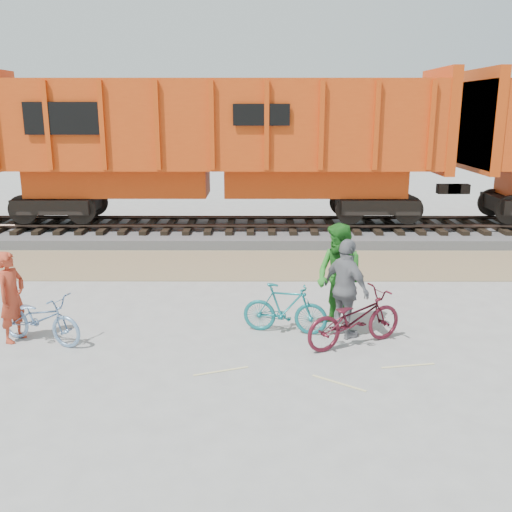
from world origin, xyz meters
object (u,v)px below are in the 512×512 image
object	(u,v)px
bicycle_maroon	(354,318)
person_man	(339,278)
person_solo	(12,297)
hopper_car_center	(216,142)
bicycle_blue	(40,318)
person_woman	(346,289)
bicycle_teal	(285,309)

from	to	relation	value
bicycle_maroon	person_man	world-z (taller)	person_man
person_solo	person_man	xyz separation A→B (m)	(5.82, 0.56, 0.19)
hopper_car_center	person_man	world-z (taller)	hopper_car_center
bicycle_blue	person_woman	xyz separation A→B (m)	(5.40, 0.29, 0.46)
bicycle_maroon	person_woman	size ratio (longest dim) A/B	1.04
hopper_car_center	person_man	xyz separation A→B (m)	(2.80, -7.99, -2.00)
person_man	bicycle_teal	bearing A→B (deg)	-117.21
hopper_car_center	person_solo	world-z (taller)	hopper_car_center
person_solo	person_woman	bearing A→B (deg)	-71.24
bicycle_blue	person_woman	distance (m)	5.43
bicycle_maroon	person_man	xyz separation A→B (m)	(-0.18, 0.77, 0.51)
person_solo	bicycle_maroon	bearing A→B (deg)	-75.09
bicycle_blue	bicycle_teal	bearing A→B (deg)	-62.51
person_solo	person_woman	size ratio (longest dim) A/B	0.90
bicycle_blue	bicycle_maroon	xyz separation A→B (m)	(5.50, -0.11, 0.05)
person_solo	bicycle_teal	bearing A→B (deg)	-68.80
bicycle_blue	person_man	xyz separation A→B (m)	(5.32, 0.66, 0.55)
hopper_car_center	person_man	distance (m)	8.70
bicycle_teal	person_solo	world-z (taller)	person_solo
person_solo	person_man	world-z (taller)	person_man
person_woman	bicycle_blue	bearing A→B (deg)	57.21
bicycle_teal	bicycle_blue	bearing A→B (deg)	107.78
person_woman	bicycle_teal	bearing A→B (deg)	45.09
hopper_car_center	bicycle_teal	bearing A→B (deg)	-77.59
hopper_car_center	bicycle_teal	xyz separation A→B (m)	(1.80, -8.19, -2.54)
bicycle_teal	person_man	distance (m)	1.15
bicycle_teal	person_solo	bearing A→B (deg)	105.98
bicycle_maroon	person_solo	bearing A→B (deg)	61.79
bicycle_blue	person_man	bearing A→B (deg)	-61.51
bicycle_teal	person_solo	size ratio (longest dim) A/B	0.96
bicycle_maroon	person_solo	distance (m)	6.01
bicycle_blue	bicycle_teal	distance (m)	4.35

